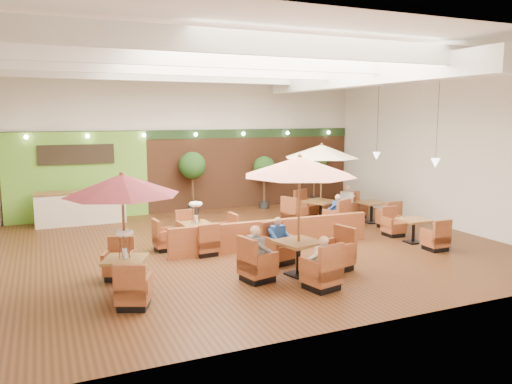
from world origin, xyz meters
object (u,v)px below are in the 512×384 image
topiary_0 (192,168)px  diner_3 (337,208)px  booth_divider (273,234)px  table_2 (321,170)px  table_1 (299,195)px  service_counter (81,208)px  table_0 (123,201)px  table_5 (372,213)px  diner_2 (257,248)px  table_3 (196,233)px  diner_1 (279,235)px  table_4 (413,231)px  diner_0 (322,257)px  diner_4 (346,200)px  topiary_2 (315,163)px  topiary_1 (264,170)px

topiary_0 → diner_3: bearing=-51.0°
diner_3 → booth_divider: bearing=-172.8°
table_2 → table_1: bearing=-147.9°
service_counter → table_0: table_0 is taller
booth_divider → table_5: bearing=21.8°
diner_2 → booth_divider: bearing=140.3°
table_1 → table_3: 4.05m
table_0 → diner_1: table_0 is taller
table_4 → diner_1: size_ratio=3.29×
diner_0 → diner_3: size_ratio=1.02×
service_counter → diner_1: size_ratio=4.04×
table_4 → diner_0: (-4.62, -2.42, 0.39)m
topiary_0 → service_counter: bearing=-177.2°
booth_divider → diner_3: bearing=25.5°
diner_2 → diner_4: diner_4 is taller
table_5 → topiary_0: size_ratio=1.06×
table_2 → table_4: bearing=-93.5°
diner_2 → table_5: bearing=116.7°
service_counter → table_2: table_2 is taller
diner_2 → table_2: bearing=129.6°
table_1 → table_5: bearing=25.4°
table_0 → diner_3: (7.42, 3.31, -1.25)m
service_counter → diner_1: bearing=-58.4°
topiary_2 → topiary_1: bearing=-180.0°
table_2 → table_5: size_ratio=1.17×
diner_0 → diner_1: bearing=68.0°
table_2 → diner_0: (-3.46, -5.87, -1.17)m
table_4 → diner_3: 2.70m
service_counter → table_1: table_1 is taller
table_2 → diner_1: (-3.46, -3.74, -1.18)m
diner_1 → diner_2: diner_2 is taller
table_1 → topiary_1: table_1 is taller
booth_divider → topiary_1: size_ratio=2.83×
table_4 → topiary_2: 7.08m
diner_1 → table_4: bearing=172.9°
service_counter → table_0: bearing=-87.4°
diner_0 → diner_2: size_ratio=0.88×
table_2 → diner_3: 1.57m
table_1 → topiary_2: (5.20, 8.26, -0.17)m
diner_1 → booth_divider: bearing=-120.2°
table_3 → topiary_0: (1.32, 4.83, 1.37)m
diner_0 → diner_2: diner_2 is taller
service_counter → diner_3: bearing=-29.0°
table_2 → diner_2: size_ratio=3.47×
diner_2 → topiary_1: bearing=147.6°
diner_2 → table_4: bearing=96.3°
table_5 → diner_4: diner_4 is taller
table_0 → table_2: bearing=53.2°
service_counter → diner_0: 10.09m
table_4 → diner_0: diner_0 is taller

